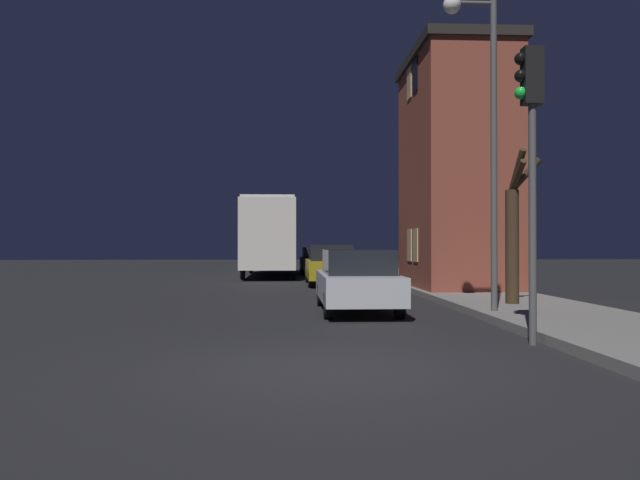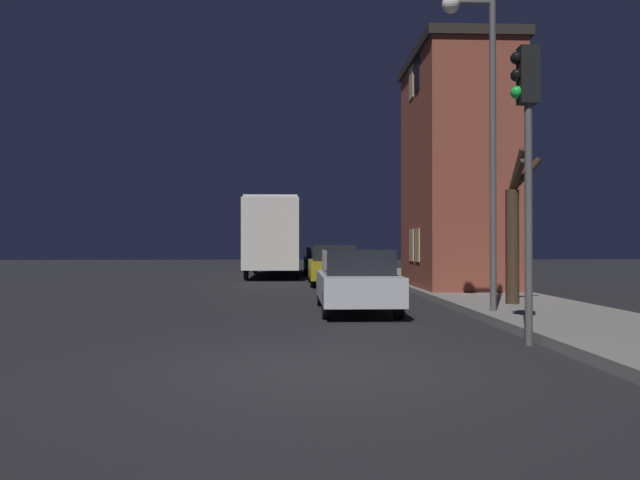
{
  "view_description": "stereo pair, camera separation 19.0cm",
  "coord_description": "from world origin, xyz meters",
  "px_view_note": "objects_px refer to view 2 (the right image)",
  "views": [
    {
      "loc": [
        -0.49,
        -7.97,
        1.56
      ],
      "look_at": [
        0.34,
        8.08,
        1.7
      ],
      "focal_mm": 35.0,
      "sensor_mm": 36.0,
      "label": 1
    },
    {
      "loc": [
        -0.3,
        -7.98,
        1.56
      ],
      "look_at": [
        0.34,
        8.08,
        1.7
      ],
      "focal_mm": 35.0,
      "sensor_mm": 36.0,
      "label": 2
    }
  ],
  "objects_px": {
    "streetlamp": "(480,106)",
    "car_mid_lane": "(332,265)",
    "traffic_light": "(526,132)",
    "bare_tree": "(514,232)",
    "car_near_lane": "(356,280)",
    "bus": "(274,232)",
    "car_far_lane": "(321,260)"
  },
  "relations": [
    {
      "from": "bus",
      "to": "car_near_lane",
      "type": "distance_m",
      "value": 17.36
    },
    {
      "from": "car_near_lane",
      "to": "car_mid_lane",
      "type": "distance_m",
      "value": 9.94
    },
    {
      "from": "bus",
      "to": "bare_tree",
      "type": "bearing_deg",
      "value": -69.74
    },
    {
      "from": "streetlamp",
      "to": "car_mid_lane",
      "type": "height_order",
      "value": "streetlamp"
    },
    {
      "from": "bare_tree",
      "to": "streetlamp",
      "type": "bearing_deg",
      "value": -129.45
    },
    {
      "from": "car_far_lane",
      "to": "bare_tree",
      "type": "bearing_deg",
      "value": -79.02
    },
    {
      "from": "traffic_light",
      "to": "bus",
      "type": "bearing_deg",
      "value": 102.01
    },
    {
      "from": "streetlamp",
      "to": "bus",
      "type": "bearing_deg",
      "value": 105.11
    },
    {
      "from": "car_mid_lane",
      "to": "car_far_lane",
      "type": "bearing_deg",
      "value": 90.18
    },
    {
      "from": "car_far_lane",
      "to": "car_near_lane",
      "type": "bearing_deg",
      "value": -90.01
    },
    {
      "from": "car_near_lane",
      "to": "car_mid_lane",
      "type": "height_order",
      "value": "car_mid_lane"
    },
    {
      "from": "bus",
      "to": "car_far_lane",
      "type": "distance_m",
      "value": 3.78
    },
    {
      "from": "bus",
      "to": "car_mid_lane",
      "type": "relative_size",
      "value": 2.04
    },
    {
      "from": "bare_tree",
      "to": "bus",
      "type": "distance_m",
      "value": 18.16
    },
    {
      "from": "streetlamp",
      "to": "car_near_lane",
      "type": "bearing_deg",
      "value": 149.79
    },
    {
      "from": "traffic_light",
      "to": "car_mid_lane",
      "type": "xyz_separation_m",
      "value": [
        -2.16,
        14.9,
        -2.54
      ]
    },
    {
      "from": "car_mid_lane",
      "to": "car_far_lane",
      "type": "xyz_separation_m",
      "value": [
        -0.03,
        9.59,
        -0.02
      ]
    },
    {
      "from": "bare_tree",
      "to": "traffic_light",
      "type": "bearing_deg",
      "value": -107.5
    },
    {
      "from": "bare_tree",
      "to": "car_near_lane",
      "type": "height_order",
      "value": "bare_tree"
    },
    {
      "from": "streetlamp",
      "to": "traffic_light",
      "type": "bearing_deg",
      "value": -95.21
    },
    {
      "from": "car_mid_lane",
      "to": "car_far_lane",
      "type": "relative_size",
      "value": 1.03
    },
    {
      "from": "streetlamp",
      "to": "car_mid_lane",
      "type": "xyz_separation_m",
      "value": [
        -2.47,
        11.4,
        -3.74
      ]
    },
    {
      "from": "car_near_lane",
      "to": "traffic_light",
      "type": "bearing_deg",
      "value": -66.17
    },
    {
      "from": "car_near_lane",
      "to": "car_far_lane",
      "type": "distance_m",
      "value": 19.53
    },
    {
      "from": "bus",
      "to": "car_near_lane",
      "type": "relative_size",
      "value": 2.21
    },
    {
      "from": "car_mid_lane",
      "to": "car_far_lane",
      "type": "distance_m",
      "value": 9.59
    },
    {
      "from": "bare_tree",
      "to": "bus",
      "type": "xyz_separation_m",
      "value": [
        -6.29,
        17.03,
        0.35
      ]
    },
    {
      "from": "bare_tree",
      "to": "car_mid_lane",
      "type": "bearing_deg",
      "value": 110.8
    },
    {
      "from": "car_near_lane",
      "to": "car_far_lane",
      "type": "bearing_deg",
      "value": 89.99
    },
    {
      "from": "bare_tree",
      "to": "bus",
      "type": "relative_size",
      "value": 0.37
    },
    {
      "from": "traffic_light",
      "to": "bare_tree",
      "type": "distance_m",
      "value": 5.48
    },
    {
      "from": "car_mid_lane",
      "to": "streetlamp",
      "type": "bearing_deg",
      "value": -77.76
    }
  ]
}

